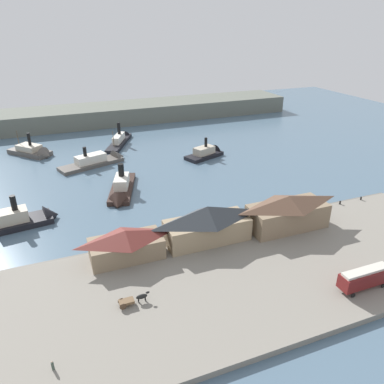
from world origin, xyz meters
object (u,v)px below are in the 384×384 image
at_px(ferry_shed_customs_shed, 207,223).
at_px(street_tram, 364,277).
at_px(mooring_post_west, 361,198).
at_px(horse_cart, 132,300).
at_px(mooring_post_center_east, 340,203).
at_px(ferry_departing_north, 121,139).
at_px(ferry_shed_central_terminal, 126,244).
at_px(ferry_approaching_east, 208,153).
at_px(mooring_post_east, 322,206).
at_px(ferry_moored_west, 121,190).
at_px(pedestrian_near_west_shed, 53,366).
at_px(ferry_mid_harbor, 100,160).
at_px(ferry_shed_east_terminal, 288,212).
at_px(ferry_near_quay, 34,152).
at_px(ferry_moored_east, 23,220).

height_order(ferry_shed_customs_shed, street_tram, ferry_shed_customs_shed).
xyz_separation_m(street_tram, mooring_post_west, (27.30, 28.67, -1.94)).
height_order(horse_cart, mooring_post_center_east, horse_cart).
distance_m(mooring_post_west, ferry_departing_north, 94.03).
distance_m(ferry_shed_central_terminal, horse_cart, 14.53).
relative_size(street_tram, ferry_approaching_east, 0.59).
distance_m(mooring_post_east, ferry_moored_west, 55.42).
bearing_deg(ferry_shed_central_terminal, mooring_post_west, 2.83).
xyz_separation_m(horse_cart, mooring_post_east, (54.49, 17.40, -0.48)).
height_order(mooring_post_west, ferry_moored_west, ferry_moored_west).
distance_m(pedestrian_near_west_shed, ferry_approaching_east, 96.96).
relative_size(mooring_post_west, ferry_departing_north, 0.04).
height_order(ferry_mid_harbor, ferry_moored_west, ferry_moored_west).
xyz_separation_m(ferry_shed_east_terminal, ferry_near_quay, (-55.00, 80.41, -3.92)).
relative_size(ferry_shed_central_terminal, street_tram, 1.50).
relative_size(street_tram, ferry_mid_harbor, 0.41).
bearing_deg(ferry_shed_east_terminal, ferry_moored_west, 132.89).
distance_m(pedestrian_near_west_shed, mooring_post_east, 72.92).
relative_size(horse_cart, ferry_moored_west, 0.23).
relative_size(horse_cart, ferry_moored_east, 0.27).
bearing_deg(ferry_moored_east, mooring_post_west, -14.12).
xyz_separation_m(mooring_post_west, ferry_moored_west, (-59.64, 29.85, -0.30)).
bearing_deg(ferry_near_quay, mooring_post_east, -47.40).
height_order(mooring_post_east, ferry_near_quay, ferry_near_quay).
bearing_deg(ferry_near_quay, horse_cart, -80.82).
bearing_deg(mooring_post_east, mooring_post_center_east, 0.13).
height_order(pedestrian_near_west_shed, ferry_moored_west, ferry_moored_west).
height_order(street_tram, ferry_departing_north, ferry_departing_north).
xyz_separation_m(street_tram, mooring_post_center_east, (20.18, 28.69, -1.94)).
bearing_deg(ferry_near_quay, ferry_shed_customs_shed, -65.94).
distance_m(street_tram, horse_cart, 41.71).
bearing_deg(ferry_moored_west, horse_cart, -99.37).
xyz_separation_m(ferry_shed_east_terminal, horse_cart, (-39.98, -12.60, -3.17)).
relative_size(street_tram, mooring_post_east, 11.12).
distance_m(pedestrian_near_west_shed, mooring_post_west, 85.11).
height_order(horse_cart, mooring_post_east, horse_cart).
bearing_deg(ferry_moored_west, ferry_approaching_east, 30.21).
bearing_deg(mooring_post_west, ferry_moored_east, 165.88).
distance_m(pedestrian_near_west_shed, ferry_mid_harbor, 86.63).
height_order(mooring_post_east, ferry_moored_east, ferry_moored_east).
bearing_deg(ferry_shed_customs_shed, ferry_moored_east, 147.09).
xyz_separation_m(ferry_shed_central_terminal, ferry_departing_north, (16.04, 83.37, -3.15)).
bearing_deg(mooring_post_east, ferry_shed_central_terminal, -176.47).
height_order(ferry_approaching_east, ferry_near_quay, ferry_near_quay).
distance_m(ferry_shed_customs_shed, ferry_moored_west, 35.58).
distance_m(pedestrian_near_west_shed, ferry_moored_west, 60.10).
xyz_separation_m(ferry_shed_east_terminal, ferry_moored_east, (-58.01, 26.29, -3.87)).
height_order(ferry_shed_east_terminal, pedestrian_near_west_shed, ferry_shed_east_terminal).
bearing_deg(street_tram, mooring_post_east, 63.40).
relative_size(mooring_post_east, ferry_mid_harbor, 0.04).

